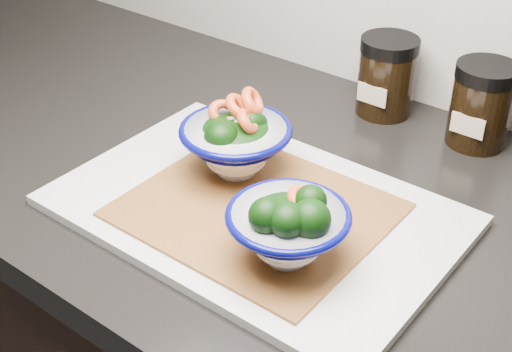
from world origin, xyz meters
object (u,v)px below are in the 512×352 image
Objects in this scene: spice_jar_a at (387,76)px; spice_jar_b at (482,105)px; bowl_right at (289,227)px; cutting_board at (255,210)px; bowl_left at (236,141)px.

spice_jar_a and spice_jar_b have the same top height.
spice_jar_a is at bearing 104.47° from bowl_right.
spice_jar_b reaches higher than cutting_board.
cutting_board is 3.98× the size of spice_jar_b.
bowl_left is (-0.06, 0.04, 0.05)m from cutting_board.
cutting_board is 0.34m from spice_jar_b.
bowl_left is at bearing 146.69° from bowl_right.
bowl_left is 1.21× the size of spice_jar_b.
bowl_left is 1.21× the size of spice_jar_a.
cutting_board is at bearing -113.22° from spice_jar_b.
bowl_left is 0.28m from spice_jar_a.
cutting_board is 0.12m from bowl_right.
cutting_board is 3.52× the size of bowl_right.
cutting_board is at bearing -33.55° from bowl_left.
spice_jar_b is at bearing 0.00° from spice_jar_a.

